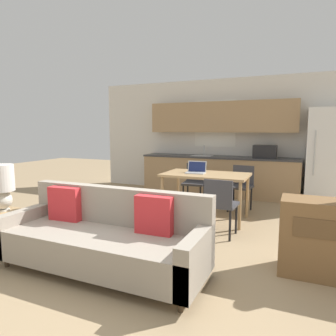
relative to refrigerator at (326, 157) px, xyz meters
name	(u,v)px	position (x,y,z in m)	size (l,w,h in m)	color
ground_plane	(115,275)	(-2.20, -4.24, -0.97)	(20.00, 20.00, 0.00)	#9E8460
wall_back	(222,136)	(-2.21, 0.39, 0.38)	(6.40, 0.07, 2.70)	silver
kitchen_counter	(219,159)	(-2.19, 0.09, -0.13)	(3.59, 0.65, 2.15)	tan
refrigerator	(326,157)	(0.00, 0.00, 0.00)	(0.73, 0.71, 1.94)	white
dining_table	(206,178)	(-1.92, -1.93, -0.26)	(1.41, 0.83, 0.78)	tan
couch	(105,238)	(-2.38, -4.16, -0.63)	(2.27, 0.80, 0.86)	#3D2D1E
side_table	(2,224)	(-3.85, -4.26, -0.63)	(0.43, 0.43, 0.51)	tan
table_lamp	(1,184)	(-3.85, -4.24, -0.13)	(0.31, 0.31, 0.58)	silver
dining_chair_far_left	(195,181)	(-2.37, -1.14, -0.48)	(0.46, 0.46, 0.84)	#38383D
dining_chair_far_right	(241,185)	(-1.46, -1.15, -0.48)	(0.47, 0.47, 0.84)	#38383D
dining_chair_near_right	(221,203)	(-1.47, -2.70, -0.48)	(0.44, 0.44, 0.84)	#38383D
laptop	(196,170)	(-2.09, -1.92, -0.14)	(0.34, 0.28, 0.20)	#B7BABC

